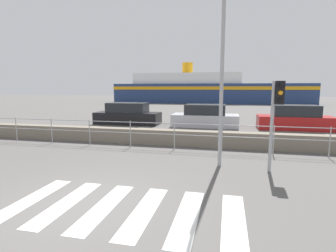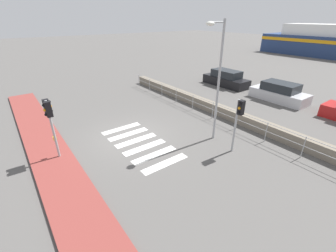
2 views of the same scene
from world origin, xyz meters
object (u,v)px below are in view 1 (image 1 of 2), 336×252
(traffic_light_far, at_px, (277,106))
(parked_car_black, at_px, (128,115))
(ferry_boat, at_px, (205,90))
(parked_car_silver, at_px, (205,117))
(streetlamp, at_px, (223,47))
(parked_car_red, at_px, (295,119))

(traffic_light_far, distance_m, parked_car_black, 12.40)
(ferry_boat, height_order, parked_car_black, ferry_boat)
(traffic_light_far, bearing_deg, parked_car_black, 132.20)
(ferry_boat, height_order, parked_car_silver, ferry_boat)
(traffic_light_far, distance_m, streetlamp, 2.37)
(parked_car_red, bearing_deg, parked_car_silver, 180.00)
(traffic_light_far, xyz_separation_m, parked_car_red, (2.65, 9.13, -1.37))
(streetlamp, xyz_separation_m, parked_car_black, (-6.67, 9.07, -3.11))
(parked_car_silver, bearing_deg, ferry_boat, 94.91)
(parked_car_silver, relative_size, parked_car_red, 0.99)
(parked_car_silver, bearing_deg, parked_car_black, 180.00)
(parked_car_red, bearing_deg, parked_car_black, 180.00)
(ferry_boat, relative_size, parked_car_red, 7.38)
(traffic_light_far, height_order, ferry_boat, ferry_boat)
(parked_car_silver, bearing_deg, traffic_light_far, -72.79)
(streetlamp, relative_size, parked_car_silver, 1.40)
(traffic_light_far, distance_m, parked_car_red, 9.60)
(ferry_boat, bearing_deg, parked_car_red, -74.28)
(parked_car_silver, distance_m, parked_car_red, 5.48)
(parked_car_black, height_order, parked_car_silver, parked_car_black)
(traffic_light_far, bearing_deg, streetlamp, 178.00)
(ferry_boat, relative_size, parked_car_black, 7.02)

